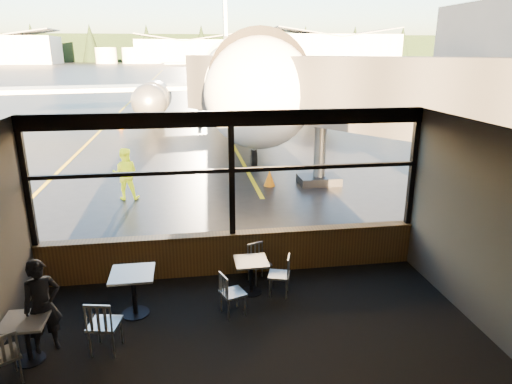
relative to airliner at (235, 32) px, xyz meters
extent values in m
plane|color=black|center=(-2.56, 97.72, -5.79)|extent=(520.00, 520.00, 0.00)
cube|color=black|center=(-2.56, -25.28, -5.78)|extent=(8.00, 6.00, 0.01)
cube|color=#38332D|center=(-2.56, -25.28, -2.29)|extent=(8.00, 6.00, 0.04)
cube|color=#49433A|center=(1.44, -25.28, -4.04)|extent=(0.04, 6.00, 3.50)
cube|color=brown|center=(-2.56, -22.28, -5.34)|extent=(8.00, 0.28, 0.90)
cube|color=black|center=(-2.56, -22.28, -2.44)|extent=(8.00, 0.18, 0.30)
cube|color=black|center=(-6.51, -22.28, -3.59)|extent=(0.12, 0.12, 2.60)
cube|color=black|center=(-2.56, -22.28, -3.59)|extent=(0.12, 0.12, 2.60)
cube|color=black|center=(1.39, -22.28, -3.59)|extent=(0.12, 0.12, 2.60)
cube|color=black|center=(-2.56, -22.28, -3.49)|extent=(8.00, 0.10, 0.08)
imported|color=black|center=(-5.80, -24.49, -5.00)|extent=(0.68, 0.60, 1.57)
imported|color=#BFF219|center=(-5.44, -16.55, -4.95)|extent=(0.86, 0.69, 1.68)
cone|color=#DE5607|center=(-0.56, -15.81, -5.50)|extent=(0.41, 0.41, 0.57)
cone|color=#FD6308|center=(-7.38, -2.30, -5.58)|extent=(0.31, 0.31, 0.43)
cylinder|color=silver|center=(-32.56, 159.72, -2.79)|extent=(8.00, 8.00, 6.00)
cylinder|color=silver|center=(-22.56, 159.72, -2.79)|extent=(8.00, 8.00, 6.00)
cylinder|color=silver|center=(-12.56, 159.72, -2.79)|extent=(8.00, 8.00, 6.00)
cube|color=black|center=(-2.56, 187.72, 0.21)|extent=(360.00, 3.00, 12.00)
camera|label=1|loc=(-3.45, -31.23, -1.17)|focal=32.00mm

